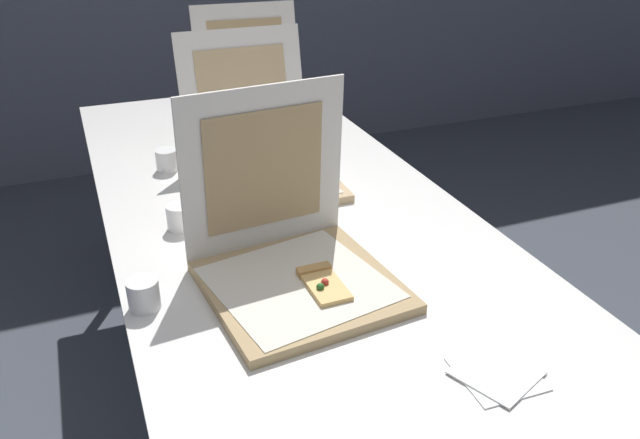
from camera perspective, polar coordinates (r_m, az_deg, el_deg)
name	(u,v)px	position (r m, az deg, el deg)	size (l,w,h in m)	color
table	(289,229)	(1.67, -2.79, -0.85)	(0.89, 2.26, 0.75)	silver
pizza_box_front	(293,259)	(1.34, -2.43, -3.53)	(0.40, 0.41, 0.39)	tan
pizza_box_middle	(262,161)	(1.83, -5.18, 5.20)	(0.38, 0.46, 0.39)	tan
pizza_box_back	(261,112)	(2.24, -5.28, 9.45)	(0.40, 0.48, 0.38)	tan
cup_white_far	(167,160)	(1.94, -13.43, 5.15)	(0.06, 0.06, 0.06)	white
cup_white_mid	(180,217)	(1.60, -12.34, 0.21)	(0.06, 0.06, 0.06)	white
cup_white_near_left	(144,294)	(1.32, -15.39, -6.43)	(0.06, 0.06, 0.06)	white
napkin_pile	(497,373)	(1.17, 15.39, -13.00)	(0.16, 0.16, 0.01)	white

